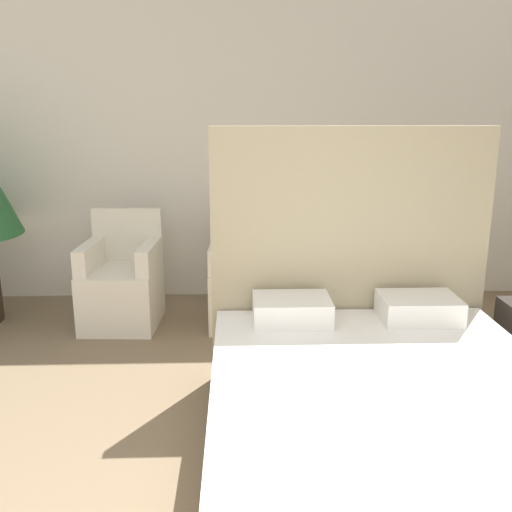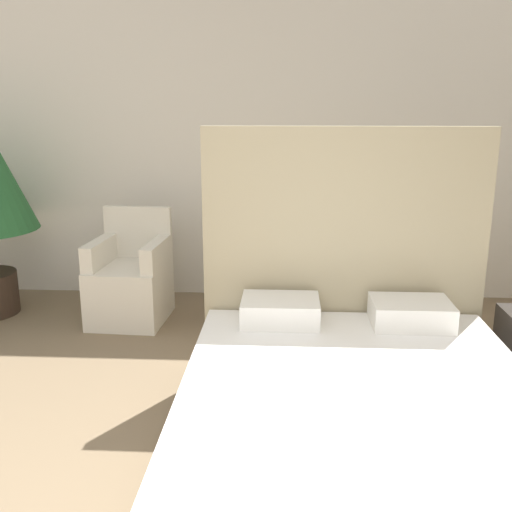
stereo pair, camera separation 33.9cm
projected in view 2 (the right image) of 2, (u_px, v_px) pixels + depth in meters
The scene contains 4 objects.
wall_back at pixel (242, 134), 4.95m from camera, with size 10.00×0.06×2.90m.
bed at pixel (358, 420), 2.59m from camera, with size 1.66×2.14×1.57m.
armchair_near_window_left at pixel (131, 284), 4.57m from camera, with size 0.60×0.65×0.88m.
armchair_near_window_right at pixel (253, 286), 4.52m from camera, with size 0.59×0.65×0.88m.
Camera 2 is at (0.40, -1.03, 1.67)m, focal length 40.00 mm.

